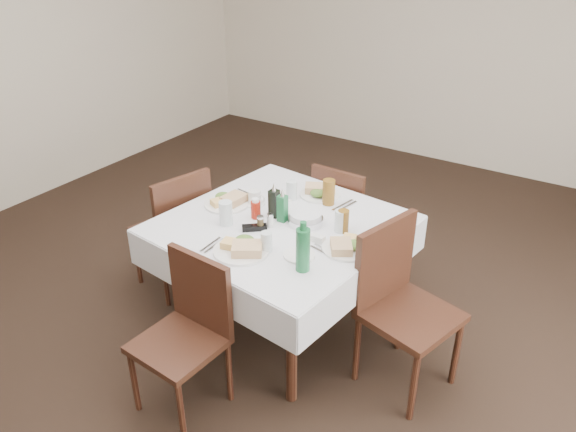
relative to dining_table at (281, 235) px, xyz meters
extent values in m
plane|color=black|center=(-0.03, -0.20, -0.68)|extent=(7.00, 7.00, 0.00)
cube|color=beige|center=(-0.03, 3.30, 0.72)|extent=(6.00, 0.04, 2.80)
cylinder|color=black|center=(-0.51, -0.40, -0.32)|extent=(0.06, 0.06, 0.72)
cylinder|color=black|center=(-0.40, 0.51, -0.32)|extent=(0.06, 0.06, 0.72)
cylinder|color=black|center=(0.40, -0.51, -0.32)|extent=(0.06, 0.06, 0.72)
cylinder|color=black|center=(0.51, 0.40, -0.32)|extent=(0.06, 0.06, 0.72)
cube|color=black|center=(0.00, 0.00, 0.06)|extent=(1.28, 1.28, 0.03)
cube|color=silver|center=(0.00, 0.00, 0.08)|extent=(1.40, 1.40, 0.01)
cube|color=silver|center=(0.07, 0.63, -0.03)|extent=(1.26, 0.16, 0.22)
cube|color=silver|center=(-0.07, -0.63, -0.03)|extent=(1.26, 0.16, 0.22)
cube|color=silver|center=(0.63, -0.07, -0.03)|extent=(0.16, 1.26, 0.22)
cube|color=silver|center=(-0.63, 0.07, -0.03)|extent=(0.16, 1.26, 0.22)
cube|color=black|center=(0.03, 0.85, -0.27)|extent=(0.42, 0.42, 0.04)
cube|color=black|center=(0.02, 0.67, -0.04)|extent=(0.41, 0.05, 0.44)
cylinder|color=black|center=(0.21, 1.02, -0.47)|extent=(0.03, 0.03, 0.41)
cylinder|color=black|center=(0.20, 0.67, -0.47)|extent=(0.03, 0.03, 0.41)
cylinder|color=black|center=(-0.14, 1.04, -0.47)|extent=(0.03, 0.03, 0.41)
cylinder|color=black|center=(-0.15, 0.69, -0.47)|extent=(0.03, 0.03, 0.41)
cube|color=black|center=(-0.07, -0.86, -0.26)|extent=(0.44, 0.44, 0.04)
cube|color=black|center=(-0.06, -0.67, -0.04)|extent=(0.41, 0.07, 0.45)
cylinder|color=black|center=(-0.26, -1.02, -0.47)|extent=(0.03, 0.03, 0.42)
cylinder|color=black|center=(-0.23, -0.67, -0.47)|extent=(0.03, 0.03, 0.42)
cylinder|color=black|center=(0.10, -1.05, -0.47)|extent=(0.03, 0.03, 0.42)
cylinder|color=black|center=(0.12, -0.70, -0.47)|extent=(0.03, 0.03, 0.42)
cube|color=black|center=(0.87, -0.04, -0.21)|extent=(0.56, 0.56, 0.04)
cube|color=black|center=(0.67, 0.01, 0.03)|extent=(0.16, 0.45, 0.49)
cylinder|color=black|center=(1.01, -0.29, -0.45)|extent=(0.04, 0.04, 0.46)
cylinder|color=black|center=(0.63, -0.18, -0.45)|extent=(0.04, 0.04, 0.46)
cylinder|color=black|center=(1.11, 0.09, -0.45)|extent=(0.04, 0.04, 0.46)
cylinder|color=black|center=(0.73, 0.20, -0.45)|extent=(0.04, 0.04, 0.46)
cube|color=black|center=(-0.90, -0.03, -0.24)|extent=(0.52, 0.52, 0.04)
cube|color=black|center=(-0.71, -0.07, 0.00)|extent=(0.14, 0.43, 0.47)
cylinder|color=black|center=(-1.04, 0.20, -0.46)|extent=(0.04, 0.04, 0.44)
cylinder|color=black|center=(-0.68, 0.11, -0.46)|extent=(0.04, 0.04, 0.44)
cylinder|color=black|center=(-1.13, -0.16, -0.46)|extent=(0.04, 0.04, 0.44)
cylinder|color=black|center=(-0.77, -0.25, -0.46)|extent=(0.04, 0.04, 0.44)
cylinder|color=white|center=(0.02, 0.44, 0.09)|extent=(0.27, 0.27, 0.01)
cube|color=tan|center=(-0.03, 0.46, 0.12)|extent=(0.17, 0.16, 0.04)
cube|color=gold|center=(0.06, 0.45, 0.11)|extent=(0.10, 0.08, 0.03)
ellipsoid|color=#3A661F|center=(0.02, 0.40, 0.12)|extent=(0.10, 0.09, 0.04)
cylinder|color=white|center=(0.00, -0.39, 0.09)|extent=(0.31, 0.31, 0.02)
cube|color=tan|center=(0.05, -0.40, 0.13)|extent=(0.20, 0.19, 0.05)
cube|color=gold|center=(-0.06, -0.40, 0.12)|extent=(0.12, 0.10, 0.04)
ellipsoid|color=#3A661F|center=(-0.01, -0.34, 0.13)|extent=(0.11, 0.10, 0.05)
cylinder|color=white|center=(0.47, -0.06, 0.09)|extent=(0.27, 0.27, 0.01)
cube|color=tan|center=(0.46, -0.10, 0.12)|extent=(0.17, 0.18, 0.05)
cube|color=gold|center=(0.46, -0.01, 0.12)|extent=(0.09, 0.11, 0.04)
ellipsoid|color=#3A661F|center=(0.51, -0.05, 0.12)|extent=(0.10, 0.09, 0.05)
cylinder|color=white|center=(-0.41, 0.01, 0.09)|extent=(0.28, 0.28, 0.01)
cube|color=tan|center=(-0.38, 0.04, 0.12)|extent=(0.13, 0.16, 0.05)
cube|color=gold|center=(-0.44, -0.04, 0.12)|extent=(0.11, 0.12, 0.04)
ellipsoid|color=#3A661F|center=(-0.46, 0.03, 0.12)|extent=(0.11, 0.09, 0.05)
cylinder|color=white|center=(-0.17, 0.30, 0.09)|extent=(0.16, 0.16, 0.01)
cylinder|color=white|center=(0.29, -0.26, 0.09)|extent=(0.17, 0.17, 0.01)
cylinder|color=silver|center=(-0.11, 0.30, 0.15)|extent=(0.07, 0.07, 0.13)
cylinder|color=silver|center=(0.11, -0.31, 0.14)|extent=(0.06, 0.06, 0.11)
cylinder|color=silver|center=(0.35, 0.10, 0.15)|extent=(0.07, 0.07, 0.13)
cylinder|color=silver|center=(-0.26, -0.19, 0.16)|extent=(0.08, 0.08, 0.14)
cylinder|color=brown|center=(0.12, 0.37, 0.17)|extent=(0.08, 0.08, 0.16)
cylinder|color=brown|center=(0.36, 0.11, 0.15)|extent=(0.07, 0.07, 0.14)
cylinder|color=silver|center=(0.13, 0.07, 0.10)|extent=(0.21, 0.21, 0.04)
cylinder|color=silver|center=(0.13, 0.07, 0.13)|extent=(0.19, 0.19, 0.04)
cube|color=black|center=(-0.08, 0.04, 0.17)|extent=(0.05, 0.05, 0.17)
cone|color=silver|center=(-0.08, 0.04, 0.28)|extent=(0.03, 0.03, 0.05)
cube|color=#1C6436|center=(0.00, 0.02, 0.17)|extent=(0.05, 0.05, 0.17)
cone|color=silver|center=(0.00, 0.02, 0.27)|extent=(0.03, 0.03, 0.05)
cylinder|color=#9F1C0D|center=(-0.16, -0.03, 0.14)|extent=(0.06, 0.06, 0.11)
cylinder|color=white|center=(-0.16, -0.03, 0.20)|extent=(0.04, 0.04, 0.02)
cylinder|color=white|center=(-0.02, -0.08, 0.12)|extent=(0.04, 0.04, 0.07)
cylinder|color=silver|center=(-0.02, -0.08, 0.16)|extent=(0.04, 0.04, 0.01)
cylinder|color=#42331B|center=(-0.05, -0.13, 0.12)|extent=(0.04, 0.04, 0.07)
cylinder|color=silver|center=(-0.05, -0.13, 0.16)|extent=(0.04, 0.04, 0.01)
cylinder|color=white|center=(-0.27, 0.11, 0.09)|extent=(0.13, 0.13, 0.01)
cylinder|color=white|center=(-0.27, 0.11, 0.14)|extent=(0.08, 0.08, 0.08)
cylinder|color=black|center=(-0.27, 0.11, 0.17)|extent=(0.07, 0.07, 0.01)
torus|color=white|center=(-0.22, 0.11, 0.14)|extent=(0.06, 0.02, 0.06)
cube|color=black|center=(-0.08, -0.16, 0.10)|extent=(0.14, 0.13, 0.03)
cylinder|color=#1C6436|center=(0.37, -0.36, 0.20)|extent=(0.07, 0.07, 0.24)
cylinder|color=#1C6436|center=(0.37, -0.36, 0.34)|extent=(0.03, 0.03, 0.04)
cube|color=white|center=(0.30, -0.07, 0.10)|extent=(0.08, 0.04, 0.04)
cube|color=pink|center=(0.30, -0.07, 0.11)|extent=(0.06, 0.03, 0.02)
cube|color=silver|center=(0.21, 0.39, 0.09)|extent=(0.05, 0.20, 0.01)
cube|color=silver|center=(0.24, 0.38, 0.09)|extent=(0.05, 0.20, 0.01)
cube|color=silver|center=(-0.15, -0.43, 0.09)|extent=(0.02, 0.18, 0.01)
cube|color=silver|center=(-0.18, -0.43, 0.09)|extent=(0.02, 0.18, 0.01)
cube|color=silver|center=(0.39, -0.17, 0.09)|extent=(0.20, 0.06, 0.01)
cube|color=silver|center=(0.40, -0.14, 0.09)|extent=(0.20, 0.06, 0.01)
cube|color=silver|center=(-0.41, 0.21, 0.09)|extent=(0.16, 0.04, 0.01)
cube|color=silver|center=(-0.41, 0.18, 0.09)|extent=(0.16, 0.04, 0.01)
camera|label=1|loc=(1.62, -2.43, 1.70)|focal=35.00mm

